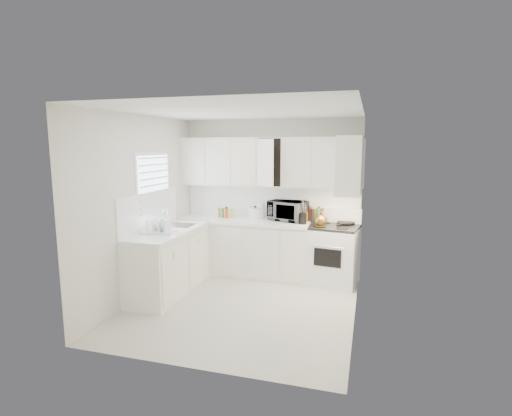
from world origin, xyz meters
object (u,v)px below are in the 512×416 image
(rice_cooker, at_px, (255,212))
(utensil_crock, at_px, (303,211))
(tea_kettle, at_px, (321,220))
(dish_rack, at_px, (158,224))
(stove, at_px, (333,247))
(microwave, at_px, (288,208))

(rice_cooker, bearing_deg, utensil_crock, -2.04)
(tea_kettle, xyz_separation_m, dish_rack, (-2.15, -1.11, 0.02))
(tea_kettle, distance_m, rice_cooker, 1.18)
(rice_cooker, relative_size, utensil_crock, 0.55)
(stove, distance_m, rice_cooker, 1.40)
(utensil_crock, bearing_deg, microwave, 141.90)
(tea_kettle, bearing_deg, dish_rack, -139.94)
(utensil_crock, bearing_deg, rice_cooker, 164.73)
(microwave, distance_m, dish_rack, 2.12)
(tea_kettle, bearing_deg, stove, 54.37)
(stove, height_order, rice_cooker, stove)
(tea_kettle, height_order, microwave, microwave)
(stove, bearing_deg, utensil_crock, -162.05)
(tea_kettle, relative_size, rice_cooker, 1.08)
(dish_rack, bearing_deg, microwave, 31.32)
(stove, bearing_deg, dish_rack, -143.36)
(tea_kettle, bearing_deg, utensil_crock, 177.62)
(stove, xyz_separation_m, dish_rack, (-2.33, -1.27, 0.47))
(tea_kettle, relative_size, dish_rack, 0.54)
(tea_kettle, distance_m, microwave, 0.66)
(microwave, distance_m, utensil_crock, 0.37)
(microwave, bearing_deg, dish_rack, -119.65)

